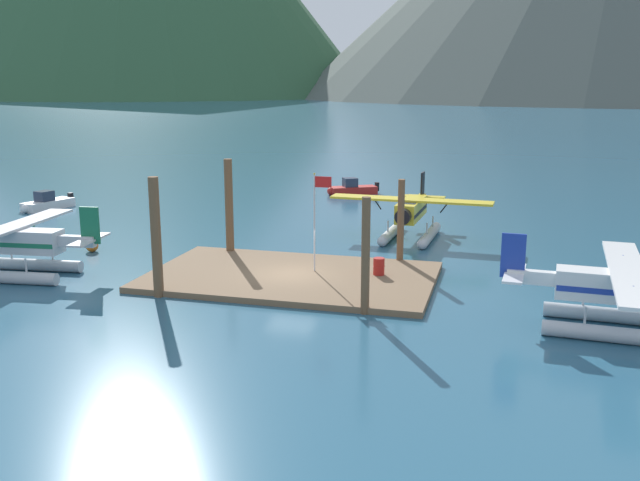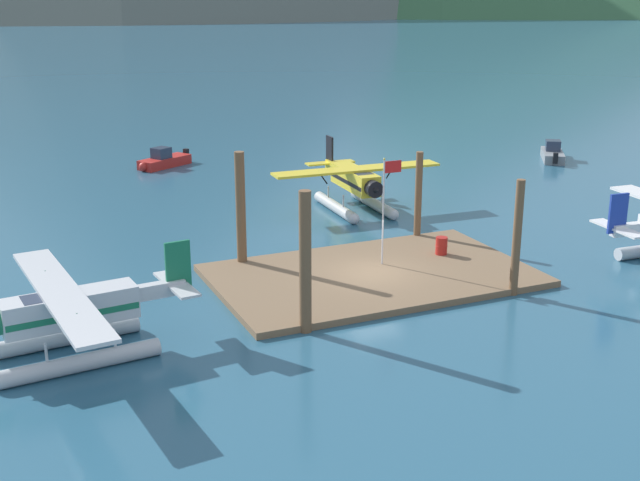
% 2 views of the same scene
% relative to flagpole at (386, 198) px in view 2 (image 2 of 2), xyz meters
% --- Properties ---
extents(ground_plane, '(1200.00, 1200.00, 0.00)m').
position_rel_flagpole_xyz_m(ground_plane, '(-1.13, -0.90, -3.57)').
color(ground_plane, '#285670').
extents(dock_platform, '(14.63, 8.95, 0.30)m').
position_rel_flagpole_xyz_m(dock_platform, '(-1.13, -0.90, -3.42)').
color(dock_platform, brown).
rests_on(dock_platform, ground).
extents(piling_near_left, '(0.48, 0.48, 5.74)m').
position_rel_flagpole_xyz_m(piling_near_left, '(-6.37, -5.32, -0.70)').
color(piling_near_left, brown).
rests_on(piling_near_left, ground).
extents(piling_near_right, '(0.38, 0.38, 5.21)m').
position_rel_flagpole_xyz_m(piling_near_right, '(3.62, -5.27, -0.96)').
color(piling_near_right, brown).
rests_on(piling_near_right, ground).
extents(piling_far_left, '(0.47, 0.47, 5.68)m').
position_rel_flagpole_xyz_m(piling_far_left, '(-6.15, 3.12, -0.73)').
color(piling_far_left, brown).
rests_on(piling_far_left, ground).
extents(piling_far_right, '(0.37, 0.37, 4.81)m').
position_rel_flagpole_xyz_m(piling_far_right, '(3.83, 3.49, -1.16)').
color(piling_far_right, brown).
rests_on(piling_far_right, ground).
extents(flagpole, '(0.95, 0.10, 5.17)m').
position_rel_flagpole_xyz_m(flagpole, '(0.00, 0.00, 0.00)').
color(flagpole, silver).
rests_on(flagpole, dock_platform).
extents(fuel_drum, '(0.62, 0.62, 0.88)m').
position_rel_flagpole_xyz_m(fuel_drum, '(3.25, 0.13, -2.83)').
color(fuel_drum, '#AD1E19').
rests_on(fuel_drum, dock_platform).
extents(mooring_buoy, '(0.75, 0.75, 0.75)m').
position_rel_flagpole_xyz_m(mooring_buoy, '(-14.51, 1.78, -3.19)').
color(mooring_buoy, orange).
rests_on(mooring_buoy, ground).
extents(seaplane_yellow_bow_right, '(10.46, 7.98, 3.84)m').
position_rel_flagpole_xyz_m(seaplane_yellow_bow_right, '(3.48, 10.32, -1.99)').
color(seaplane_yellow_bow_right, '#B7BABF').
rests_on(seaplane_yellow_bow_right, ground).
extents(seaplane_silver_port_aft, '(7.96, 10.49, 3.84)m').
position_rel_flagpole_xyz_m(seaplane_silver_port_aft, '(-15.11, -4.08, -1.99)').
color(seaplane_silver_port_aft, '#B7BABF').
rests_on(seaplane_silver_port_aft, ground).
extents(boat_red_open_north, '(4.39, 3.41, 1.50)m').
position_rel_flagpole_xyz_m(boat_red_open_north, '(-4.19, 27.33, -3.08)').
color(boat_red_open_north, '#B2231E').
rests_on(boat_red_open_north, ground).
extents(boat_grey_open_east, '(3.59, 4.32, 1.50)m').
position_rel_flagpole_xyz_m(boat_grey_open_east, '(24.30, 17.69, -3.08)').
color(boat_grey_open_east, gray).
rests_on(boat_grey_open_east, ground).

